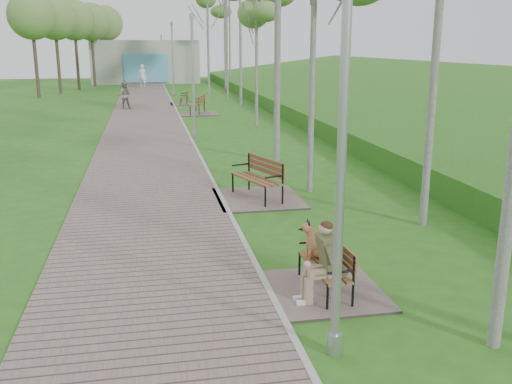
% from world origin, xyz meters
% --- Properties ---
extents(ground, '(120.00, 120.00, 0.00)m').
position_xyz_m(ground, '(0.00, 0.00, 0.00)').
color(ground, '#28581D').
rests_on(ground, ground).
extents(walkway, '(3.50, 67.00, 0.04)m').
position_xyz_m(walkway, '(-1.75, 21.50, 0.02)').
color(walkway, '#6E5C59').
rests_on(walkway, ground).
extents(kerb, '(0.10, 67.00, 0.05)m').
position_xyz_m(kerb, '(0.00, 21.50, 0.03)').
color(kerb, '#999993').
rests_on(kerb, ground).
extents(embankment, '(14.00, 70.00, 1.60)m').
position_xyz_m(embankment, '(12.00, 20.00, 0.00)').
color(embankment, '#397D1E').
rests_on(embankment, ground).
extents(building_north, '(10.00, 5.20, 4.00)m').
position_xyz_m(building_north, '(-1.50, 50.97, 1.99)').
color(building_north, '#9E9E99').
rests_on(building_north, ground).
extents(bench_main, '(1.63, 1.81, 1.42)m').
position_xyz_m(bench_main, '(0.78, 1.17, 0.39)').
color(bench_main, '#6E5C59').
rests_on(bench_main, ground).
extents(bench_second, '(2.01, 2.24, 1.24)m').
position_xyz_m(bench_second, '(0.84, 6.65, 0.23)').
color(bench_second, '#6E5C59').
rests_on(bench_second, ground).
extents(bench_third, '(2.02, 2.24, 1.24)m').
position_xyz_m(bench_third, '(1.03, 24.35, 0.23)').
color(bench_third, '#6E5C59').
rests_on(bench_third, ground).
extents(bench_far, '(1.74, 1.94, 1.07)m').
position_xyz_m(bench_far, '(0.67, 29.50, 0.20)').
color(bench_far, '#6E5C59').
rests_on(bench_far, ground).
extents(lamp_post_near, '(0.18, 0.18, 4.70)m').
position_xyz_m(lamp_post_near, '(0.40, -0.52, 2.20)').
color(lamp_post_near, '#A0A3A8').
rests_on(lamp_post_near, ground).
extents(lamp_post_second, '(0.19, 0.19, 4.79)m').
position_xyz_m(lamp_post_second, '(0.18, 16.39, 2.24)').
color(lamp_post_second, '#A0A3A8').
rests_on(lamp_post_second, ground).
extents(lamp_post_third, '(0.20, 0.20, 5.20)m').
position_xyz_m(lamp_post_third, '(0.41, 36.48, 2.43)').
color(lamp_post_third, '#A0A3A8').
rests_on(lamp_post_third, ground).
extents(lamp_post_far, '(0.17, 0.17, 4.52)m').
position_xyz_m(lamp_post_far, '(0.06, 50.06, 2.11)').
color(lamp_post_far, '#A0A3A8').
rests_on(lamp_post_far, ground).
extents(pedestrian_near, '(0.83, 0.69, 1.94)m').
position_xyz_m(pedestrian_near, '(-1.85, 45.01, 0.97)').
color(pedestrian_near, white).
rests_on(pedestrian_near, ground).
extents(pedestrian_far, '(0.80, 0.63, 1.60)m').
position_xyz_m(pedestrian_far, '(-2.88, 27.54, 0.80)').
color(pedestrian_far, gray).
rests_on(pedestrian_far, ground).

